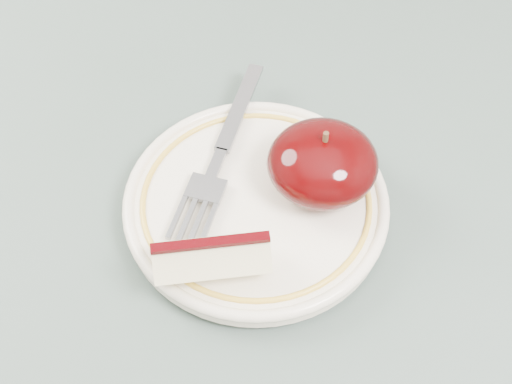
{
  "coord_description": "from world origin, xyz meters",
  "views": [
    {
      "loc": [
        0.09,
        -0.21,
        1.19
      ],
      "look_at": [
        0.1,
        0.09,
        0.78
      ],
      "focal_mm": 50.0,
      "sensor_mm": 36.0,
      "label": 1
    }
  ],
  "objects_px": {
    "table": "(134,372)",
    "apple_half": "(323,163)",
    "fork": "(221,152)",
    "plate": "(256,203)"
  },
  "relations": [
    {
      "from": "plate",
      "to": "apple_half",
      "type": "distance_m",
      "value": 0.06
    },
    {
      "from": "table",
      "to": "plate",
      "type": "height_order",
      "value": "plate"
    },
    {
      "from": "table",
      "to": "apple_half",
      "type": "xyz_separation_m",
      "value": [
        0.14,
        0.1,
        0.13
      ]
    },
    {
      "from": "plate",
      "to": "table",
      "type": "bearing_deg",
      "value": -137.31
    },
    {
      "from": "plate",
      "to": "apple_half",
      "type": "height_order",
      "value": "apple_half"
    },
    {
      "from": "apple_half",
      "to": "fork",
      "type": "relative_size",
      "value": 0.45
    },
    {
      "from": "table",
      "to": "apple_half",
      "type": "height_order",
      "value": "apple_half"
    },
    {
      "from": "apple_half",
      "to": "fork",
      "type": "distance_m",
      "value": 0.08
    },
    {
      "from": "apple_half",
      "to": "fork",
      "type": "bearing_deg",
      "value": 159.58
    },
    {
      "from": "table",
      "to": "apple_half",
      "type": "bearing_deg",
      "value": 35.57
    }
  ]
}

